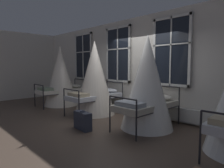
% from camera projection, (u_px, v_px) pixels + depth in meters
% --- Properties ---
extents(ground, '(21.67, 21.67, 0.00)m').
position_uv_depth(ground, '(120.00, 120.00, 5.89)').
color(ground, '#4C3D33').
extents(back_wall_with_windows, '(11.83, 0.10, 3.14)m').
position_uv_depth(back_wall_with_windows, '(143.00, 66.00, 6.48)').
color(back_wall_with_windows, silver).
rests_on(back_wall_with_windows, ground).
extents(window_bank, '(7.45, 0.10, 2.87)m').
position_uv_depth(window_bank, '(141.00, 79.00, 6.44)').
color(window_bank, black).
rests_on(window_bank, ground).
extents(cot_first, '(1.31, 1.86, 2.35)m').
position_uv_depth(cot_first, '(61.00, 77.00, 8.01)').
color(cot_first, black).
rests_on(cot_first, ground).
extents(cot_second, '(1.31, 1.85, 2.38)m').
position_uv_depth(cot_second, '(95.00, 79.00, 6.53)').
color(cot_second, black).
rests_on(cot_second, ground).
extents(cot_third, '(1.31, 1.85, 2.35)m').
position_uv_depth(cot_third, '(147.00, 83.00, 5.01)').
color(cot_third, black).
rests_on(cot_third, ground).
extents(suitcase_dark, '(0.57, 0.25, 0.47)m').
position_uv_depth(suitcase_dark, '(83.00, 121.00, 4.97)').
color(suitcase_dark, '#2D3342').
rests_on(suitcase_dark, ground).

